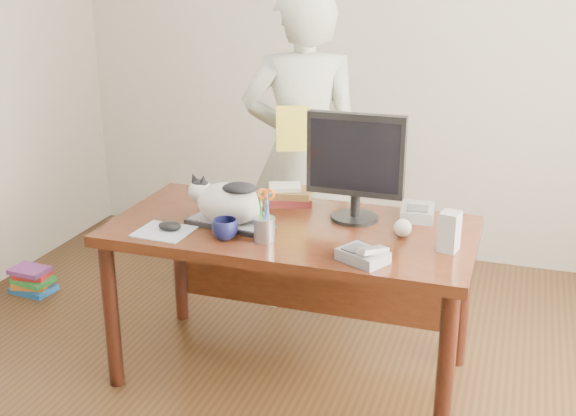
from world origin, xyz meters
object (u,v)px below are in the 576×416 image
(book_pile_b, at_px, (32,280))
(desk, at_px, (297,250))
(keyboard, at_px, (230,224))
(mouse, at_px, (170,226))
(book_stack, at_px, (288,195))
(baseball, at_px, (403,228))
(pen_cup, at_px, (265,226))
(speaker, at_px, (449,232))
(phone, at_px, (364,255))
(monitor, at_px, (356,161))
(calculator, at_px, (418,212))
(coffee_mug, at_px, (225,229))
(person, at_px, (303,153))
(cat, at_px, (227,201))

(book_pile_b, bearing_deg, desk, -8.97)
(keyboard, height_order, mouse, mouse)
(book_stack, relative_size, book_pile_b, 1.07)
(baseball, height_order, book_pile_b, baseball)
(pen_cup, xyz_separation_m, speaker, (0.74, 0.13, 0.02))
(desk, bearing_deg, book_pile_b, 171.03)
(phone, xyz_separation_m, baseball, (0.10, 0.32, 0.01))
(desk, height_order, monitor, monitor)
(calculator, bearing_deg, mouse, -158.08)
(pen_cup, height_order, book_stack, pen_cup)
(desk, xyz_separation_m, book_pile_b, (-1.72, 0.27, -0.53))
(monitor, bearing_deg, coffee_mug, -139.99)
(desk, xyz_separation_m, keyboard, (-0.26, -0.17, 0.16))
(speaker, bearing_deg, desk, 179.87)
(mouse, bearing_deg, book_stack, 57.70)
(desk, height_order, coffee_mug, coffee_mug)
(monitor, relative_size, person, 0.28)
(phone, height_order, book_pile_b, phone)
(desk, bearing_deg, monitor, 16.14)
(phone, bearing_deg, coffee_mug, -156.72)
(desk, relative_size, baseball, 21.14)
(coffee_mug, xyz_separation_m, book_stack, (0.10, 0.53, -0.00))
(baseball, bearing_deg, book_stack, 156.75)
(book_pile_b, bearing_deg, mouse, -24.99)
(mouse, relative_size, book_pile_b, 0.41)
(baseball, bearing_deg, monitor, 153.98)
(speaker, bearing_deg, cat, -166.81)
(coffee_mug, relative_size, speaker, 0.67)
(mouse, distance_m, baseball, 1.00)
(coffee_mug, relative_size, phone, 0.50)
(coffee_mug, bearing_deg, pen_cup, 11.46)
(desk, height_order, mouse, mouse)
(cat, relative_size, pen_cup, 1.69)
(calculator, height_order, book_pile_b, calculator)
(mouse, bearing_deg, keyboard, 34.19)
(speaker, height_order, person, person)
(baseball, relative_size, book_pile_b, 0.29)
(baseball, xyz_separation_m, book_stack, (-0.60, 0.26, 0.00))
(monitor, xyz_separation_m, phone, (0.14, -0.43, -0.25))
(mouse, bearing_deg, desk, 35.31)
(mouse, xyz_separation_m, calculator, (0.99, 0.50, 0.00))
(mouse, distance_m, person, 1.01)
(cat, bearing_deg, pen_cup, -16.41)
(monitor, bearing_deg, pen_cup, -129.98)
(mouse, bearing_deg, book_pile_b, 157.74)
(keyboard, height_order, person, person)
(keyboard, xyz_separation_m, cat, (-0.01, 0.00, 0.10))
(mouse, distance_m, coffee_mug, 0.26)
(phone, bearing_deg, pen_cup, -162.69)
(desk, height_order, pen_cup, pen_cup)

